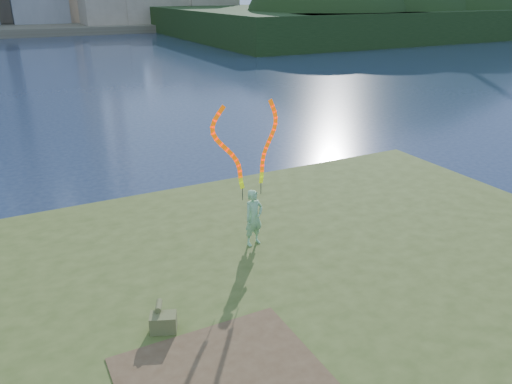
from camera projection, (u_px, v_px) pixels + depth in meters
ground at (258, 292)px, 11.74m from camera, size 320.00×320.00×0.00m
grassy_knoll at (312, 336)px, 9.72m from camera, size 20.00×18.00×0.80m
far_shore at (16, 26)px, 89.81m from camera, size 320.00×40.00×1.20m
wooded_hill at (404, 30)px, 86.30m from camera, size 78.00×50.00×63.00m
woman_with_ribbons at (253, 188)px, 11.76m from camera, size 1.92×0.54×3.82m
canvas_bag at (163, 321)px, 9.10m from camera, size 0.56×0.63×0.45m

